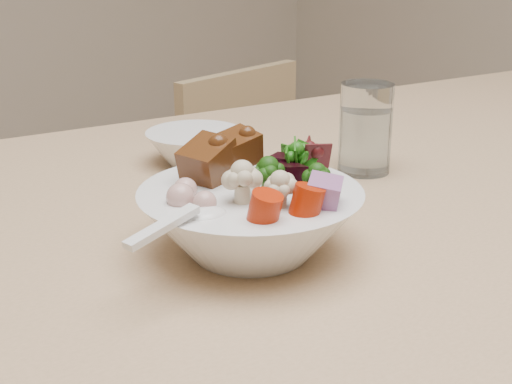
# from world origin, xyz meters

# --- Properties ---
(dining_table) EXTENTS (1.82, 1.18, 0.80)m
(dining_table) POSITION_xyz_m (0.11, 0.09, 0.72)
(dining_table) COLOR tan
(dining_table) RESTS_ON ground
(chair_far) EXTENTS (0.43, 0.43, 0.81)m
(chair_far) POSITION_xyz_m (0.43, 0.73, 0.45)
(chair_far) COLOR tan
(chair_far) RESTS_ON ground
(food_bowl) EXTENTS (0.22, 0.22, 0.12)m
(food_bowl) POSITION_xyz_m (-0.14, 0.07, 0.84)
(food_bowl) COLOR white
(food_bowl) RESTS_ON dining_table
(soup_spoon) EXTENTS (0.11, 0.04, 0.02)m
(soup_spoon) POSITION_xyz_m (-0.22, 0.04, 0.86)
(soup_spoon) COLOR white
(soup_spoon) RESTS_ON food_bowl
(water_glass) EXTENTS (0.07, 0.07, 0.12)m
(water_glass) POSITION_xyz_m (0.12, 0.18, 0.85)
(water_glass) COLOR silver
(water_glass) RESTS_ON dining_table
(side_bowl) EXTENTS (0.13, 0.13, 0.04)m
(side_bowl) POSITION_xyz_m (-0.03, 0.34, 0.82)
(side_bowl) COLOR white
(side_bowl) RESTS_ON dining_table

